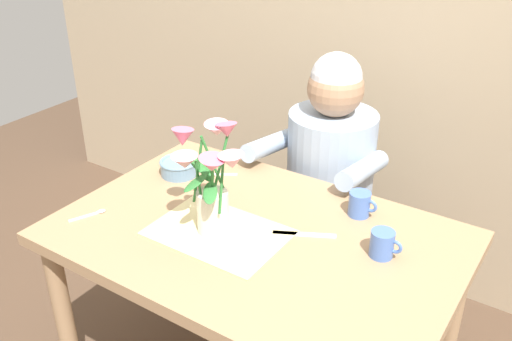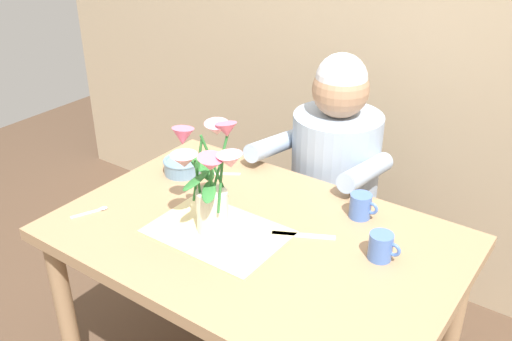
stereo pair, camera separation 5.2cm
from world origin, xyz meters
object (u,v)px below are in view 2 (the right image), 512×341
Objects in this scene: dinner_knife at (304,235)px; ceramic_mug at (381,247)px; ceramic_bowl at (182,165)px; flower_vase at (209,180)px; tea_cup at (361,206)px; seated_person at (333,194)px.

dinner_knife is 2.04× the size of ceramic_mug.
ceramic_bowl is 1.46× the size of ceramic_mug.
ceramic_mug is at bearing -4.42° from ceramic_bowl.
dinner_knife is at bearing 30.11° from flower_vase.
tea_cup is (0.65, 0.10, 0.01)m from ceramic_bowl.
ceramic_bowl is (-0.38, -0.46, 0.21)m from seated_person.
ceramic_mug is at bearing -49.04° from tea_cup.
dinner_knife is (0.24, 0.14, -0.18)m from flower_vase.
flower_vase reaches higher than ceramic_bowl.
tea_cup is (0.28, -0.35, 0.22)m from seated_person.
seated_person is 0.70m from ceramic_mug.
ceramic_mug is at bearing 19.78° from flower_vase.
flower_vase is at bearing -177.18° from dinner_knife.
flower_vase is at bearing -35.51° from ceramic_bowl.
tea_cup and ceramic_mug have the same top height.
flower_vase is 0.33m from dinner_knife.
dinner_knife is (0.56, -0.09, -0.03)m from ceramic_bowl.
flower_vase is 3.69× the size of ceramic_mug.
flower_vase is 0.52m from ceramic_mug.
ceramic_bowl is at bearing -128.06° from seated_person.
ceramic_bowl is at bearing 143.45° from dinner_knife.
ceramic_mug reaches higher than ceramic_bowl.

